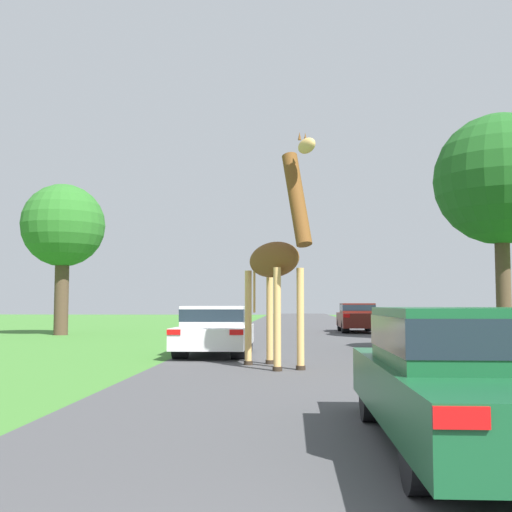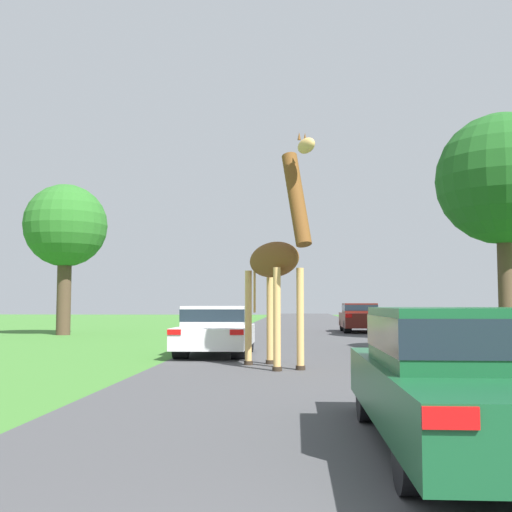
# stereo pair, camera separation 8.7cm
# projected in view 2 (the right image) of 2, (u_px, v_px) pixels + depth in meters

# --- Properties ---
(road) EXTENTS (7.59, 120.00, 0.00)m
(road) POSITION_uv_depth(u_px,v_px,m) (311.00, 332.00, 30.96)
(road) COLOR #424244
(road) RESTS_ON ground
(giraffe_near_road) EXTENTS (1.70, 2.69, 4.77)m
(giraffe_near_road) POSITION_uv_depth(u_px,v_px,m) (277.00, 258.00, 13.66)
(giraffe_near_road) COLOR tan
(giraffe_near_road) RESTS_ON ground
(car_lead_maroon) EXTENTS (1.79, 4.76, 1.31)m
(car_lead_maroon) POSITION_uv_depth(u_px,v_px,m) (469.00, 374.00, 5.95)
(car_lead_maroon) COLOR #144C28
(car_lead_maroon) RESTS_ON ground
(car_queue_right) EXTENTS (1.71, 4.38, 1.38)m
(car_queue_right) POSITION_uv_depth(u_px,v_px,m) (360.00, 317.00, 30.91)
(car_queue_right) COLOR #561914
(car_queue_right) RESTS_ON ground
(car_queue_left) EXTENTS (1.88, 4.07, 1.26)m
(car_queue_left) POSITION_uv_depth(u_px,v_px,m) (419.00, 328.00, 18.26)
(car_queue_left) COLOR black
(car_queue_left) RESTS_ON ground
(car_far_ahead) EXTENTS (1.80, 4.10, 1.29)m
(car_far_ahead) POSITION_uv_depth(u_px,v_px,m) (216.00, 329.00, 17.00)
(car_far_ahead) COLOR silver
(car_far_ahead) RESTS_ON ground
(tree_centre_back) EXTENTS (3.65, 3.65, 6.64)m
(tree_centre_back) POSITION_uv_depth(u_px,v_px,m) (65.00, 227.00, 28.36)
(tree_centre_back) COLOR #4C3828
(tree_centre_back) RESTS_ON ground
(tree_right_cluster) EXTENTS (4.87, 4.87, 8.43)m
(tree_right_cluster) POSITION_uv_depth(u_px,v_px,m) (503.00, 180.00, 23.78)
(tree_right_cluster) COLOR #4C3828
(tree_right_cluster) RESTS_ON ground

